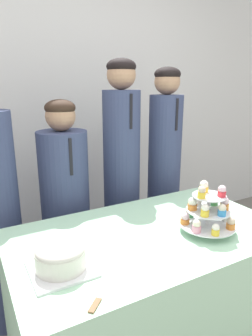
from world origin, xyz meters
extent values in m
cube|color=silver|center=(0.00, 1.82, 1.35)|extent=(9.00, 0.06, 2.70)
cube|color=#A8DBB2|center=(0.00, 0.39, 0.38)|extent=(1.36, 0.79, 0.77)
cube|color=white|center=(-0.48, 0.30, 0.77)|extent=(0.24, 0.24, 0.01)
cylinder|color=silver|center=(-0.48, 0.30, 0.82)|extent=(0.20, 0.20, 0.08)
ellipsoid|color=silver|center=(-0.48, 0.30, 0.86)|extent=(0.19, 0.19, 0.07)
cube|color=silver|center=(-0.36, 0.13, 0.77)|extent=(0.13, 0.12, 0.00)
cube|color=brown|center=(-0.44, 0.05, 0.77)|extent=(0.07, 0.06, 0.01)
cylinder|color=silver|center=(0.26, 0.26, 0.86)|extent=(0.02, 0.02, 0.19)
cylinder|color=silver|center=(0.26, 0.26, 0.81)|extent=(0.28, 0.28, 0.01)
cylinder|color=silver|center=(0.26, 0.26, 0.88)|extent=(0.21, 0.21, 0.01)
cylinder|color=silver|center=(0.26, 0.26, 0.96)|extent=(0.16, 0.16, 0.01)
cylinder|color=orange|center=(0.16, 0.32, 0.82)|extent=(0.05, 0.05, 0.03)
sphere|color=silver|center=(0.16, 0.32, 0.85)|extent=(0.04, 0.04, 0.04)
cylinder|color=pink|center=(0.15, 0.22, 0.82)|extent=(0.04, 0.04, 0.03)
sphere|color=#F4E5C6|center=(0.15, 0.22, 0.85)|extent=(0.04, 0.04, 0.04)
cylinder|color=yellow|center=(0.21, 0.16, 0.82)|extent=(0.04, 0.04, 0.03)
sphere|color=white|center=(0.21, 0.16, 0.85)|extent=(0.03, 0.03, 0.03)
cylinder|color=orange|center=(0.32, 0.17, 0.82)|extent=(0.04, 0.04, 0.03)
sphere|color=beige|center=(0.32, 0.17, 0.85)|extent=(0.04, 0.04, 0.04)
cylinder|color=white|center=(0.36, 0.24, 0.82)|extent=(0.04, 0.04, 0.03)
sphere|color=silver|center=(0.36, 0.24, 0.85)|extent=(0.04, 0.04, 0.04)
cylinder|color=#3893DB|center=(0.33, 0.35, 0.82)|extent=(0.04, 0.04, 0.03)
sphere|color=#F4E5C6|center=(0.33, 0.35, 0.85)|extent=(0.04, 0.04, 0.04)
cylinder|color=#4CB766|center=(0.23, 0.37, 0.82)|extent=(0.04, 0.04, 0.02)
sphere|color=white|center=(0.23, 0.37, 0.85)|extent=(0.04, 0.04, 0.04)
cylinder|color=white|center=(0.26, 0.34, 0.90)|extent=(0.04, 0.04, 0.03)
sphere|color=white|center=(0.26, 0.34, 0.93)|extent=(0.04, 0.04, 0.04)
cylinder|color=orange|center=(0.19, 0.30, 0.90)|extent=(0.05, 0.05, 0.03)
sphere|color=white|center=(0.19, 0.30, 0.92)|extent=(0.04, 0.04, 0.04)
cylinder|color=yellow|center=(0.19, 0.22, 0.90)|extent=(0.04, 0.04, 0.03)
sphere|color=white|center=(0.19, 0.22, 0.93)|extent=(0.04, 0.04, 0.04)
cylinder|color=#3893DB|center=(0.26, 0.18, 0.90)|extent=(0.04, 0.04, 0.03)
sphere|color=#F4E5C6|center=(0.26, 0.18, 0.92)|extent=(0.04, 0.04, 0.04)
cylinder|color=orange|center=(0.33, 0.23, 0.90)|extent=(0.04, 0.04, 0.03)
sphere|color=silver|center=(0.33, 0.23, 0.93)|extent=(0.04, 0.04, 0.04)
cylinder|color=#4CB766|center=(0.32, 0.30, 0.90)|extent=(0.05, 0.05, 0.03)
sphere|color=beige|center=(0.32, 0.30, 0.93)|extent=(0.04, 0.04, 0.04)
cylinder|color=yellow|center=(0.20, 0.26, 0.97)|extent=(0.04, 0.04, 0.03)
sphere|color=beige|center=(0.20, 0.26, 1.00)|extent=(0.04, 0.04, 0.04)
cylinder|color=#E5333D|center=(0.30, 0.22, 0.97)|extent=(0.04, 0.04, 0.03)
sphere|color=silver|center=(0.30, 0.22, 1.00)|extent=(0.04, 0.04, 0.04)
cylinder|color=yellow|center=(0.27, 0.32, 0.97)|extent=(0.05, 0.05, 0.02)
sphere|color=white|center=(0.27, 0.32, 1.00)|extent=(0.04, 0.04, 0.04)
cylinder|color=#384266|center=(-0.22, 1.05, 0.60)|extent=(0.31, 0.31, 1.20)
sphere|color=tan|center=(-0.22, 1.05, 1.29)|extent=(0.18, 0.18, 0.18)
ellipsoid|color=#332319|center=(-0.22, 1.05, 1.34)|extent=(0.19, 0.19, 0.10)
cube|color=black|center=(-0.22, 0.89, 1.07)|extent=(0.02, 0.01, 0.22)
cylinder|color=#384266|center=(0.19, 1.05, 0.72)|extent=(0.26, 0.26, 1.44)
sphere|color=tan|center=(0.19, 1.05, 1.54)|extent=(0.19, 0.19, 0.19)
ellipsoid|color=black|center=(0.19, 1.05, 1.59)|extent=(0.19, 0.19, 0.10)
cube|color=black|center=(0.19, 0.92, 1.31)|extent=(0.02, 0.01, 0.22)
cylinder|color=#384266|center=(0.56, 1.05, 0.70)|extent=(0.25, 0.25, 1.41)
sphere|color=tan|center=(0.56, 1.05, 1.50)|extent=(0.18, 0.18, 0.18)
ellipsoid|color=black|center=(0.56, 1.05, 1.55)|extent=(0.19, 0.19, 0.10)
cube|color=black|center=(0.56, 0.93, 1.28)|extent=(0.02, 0.01, 0.22)
camera|label=1|loc=(-0.75, -0.73, 1.48)|focal=32.00mm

